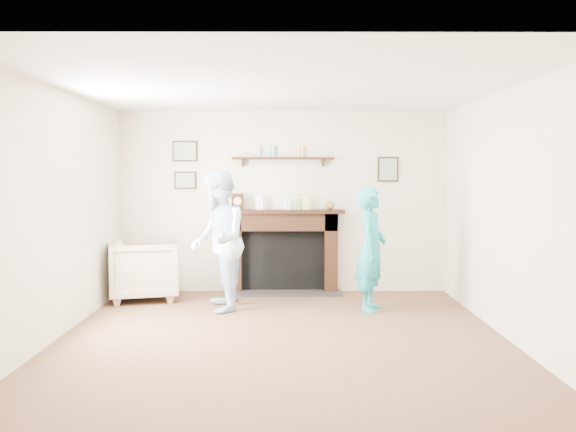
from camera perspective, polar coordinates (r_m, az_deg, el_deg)
The scene contains 6 objects.
ground at distance 6.59m, azimuth -0.53°, elevation -10.71°, with size 5.00×5.00×0.00m, color brown.
room_shell at distance 7.06m, azimuth -0.52°, elevation 3.59°, with size 4.54×5.02×2.52m.
armchair at distance 8.64m, azimuth -12.70°, elevation -7.26°, with size 0.84×0.87×0.79m, color tan.
man at distance 7.84m, azimuth -6.20°, elevation -8.35°, with size 0.82×0.64×1.69m, color #A6BAD0.
woman at distance 7.87m, azimuth 7.35°, elevation -8.32°, with size 0.54×0.36×1.48m, color #1EAF99.
pedestal_table at distance 8.27m, azimuth -5.40°, elevation -3.10°, with size 0.33×0.33×1.06m.
Camera 1 is at (0.03, -6.37, 1.67)m, focal length 40.00 mm.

